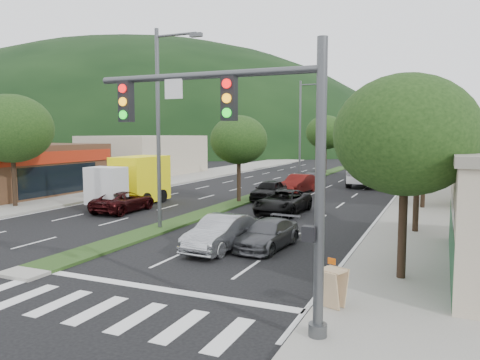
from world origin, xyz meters
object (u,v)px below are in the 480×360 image
at_px(traffic_signal, 255,143).
at_px(tree_r_b, 419,130).
at_px(tree_r_d, 430,130).
at_px(tree_med_far, 326,132).
at_px(tree_r_a, 406,135).
at_px(tree_l_a, 12,129).
at_px(streetlight_near, 162,119).
at_px(a_frame_sign, 332,284).
at_px(car_queue_d, 283,202).
at_px(car_queue_c, 299,184).
at_px(suv_maroon, 124,201).
at_px(tree_med_near, 239,140).
at_px(sedan_silver, 221,233).
at_px(tree_r_e, 433,133).
at_px(car_queue_b, 268,234).
at_px(box_truck, 134,182).
at_px(streetlight_mid, 302,126).
at_px(car_queue_a, 269,190).
at_px(car_queue_e, 311,179).
at_px(tree_r_c, 425,135).
at_px(motorhome, 371,163).

distance_m(traffic_signal, tree_r_b, 13.87).
relative_size(tree_r_d, tree_med_far, 1.03).
distance_m(tree_r_a, tree_l_a, 25.23).
distance_m(traffic_signal, streetlight_near, 13.03).
height_order(tree_r_b, a_frame_sign, tree_r_b).
bearing_deg(car_queue_d, tree_r_b, -19.66).
bearing_deg(tree_r_d, car_queue_c, -153.23).
height_order(suv_maroon, car_queue_d, car_queue_d).
xyz_separation_m(tree_r_b, a_frame_sign, (-1.50, -11.53, -4.25)).
height_order(tree_med_near, sedan_silver, tree_med_near).
relative_size(tree_r_e, tree_l_a, 0.93).
bearing_deg(car_queue_d, car_queue_b, -73.81).
height_order(streetlight_near, box_truck, streetlight_near).
bearing_deg(a_frame_sign, tree_r_b, 103.00).
height_order(tree_med_far, a_frame_sign, tree_med_far).
bearing_deg(streetlight_mid, car_queue_a, -84.27).
bearing_deg(streetlight_near, traffic_signal, -47.23).
relative_size(tree_r_e, streetlight_mid, 0.67).
bearing_deg(car_queue_b, box_truck, 153.35).
distance_m(tree_r_e, streetlight_mid, 13.73).
distance_m(car_queue_a, car_queue_c, 5.06).
xyz_separation_m(streetlight_mid, car_queue_e, (1.78, -2.91, -4.88)).
relative_size(tree_r_a, tree_l_a, 0.92).
bearing_deg(car_queue_b, suv_maroon, 160.91).
bearing_deg(traffic_signal, a_frame_sign, 53.80).
height_order(tree_r_b, car_queue_a, tree_r_b).
height_order(tree_med_near, box_truck, tree_med_near).
bearing_deg(tree_r_c, streetlight_mid, 132.22).
relative_size(streetlight_near, box_truck, 1.48).
distance_m(tree_r_e, car_queue_b, 34.18).
bearing_deg(suv_maroon, car_queue_c, -120.11).
xyz_separation_m(tree_r_a, box_truck, (-18.22, 10.31, -3.26)).
distance_m(car_queue_d, box_truck, 10.52).
bearing_deg(streetlight_mid, tree_r_d, -14.27).
distance_m(streetlight_near, car_queue_d, 9.49).
bearing_deg(traffic_signal, tree_l_a, 151.81).
bearing_deg(tree_l_a, tree_med_far, 69.81).
bearing_deg(tree_r_b, sedan_silver, -138.26).
relative_size(streetlight_near, a_frame_sign, 6.99).
height_order(tree_r_d, motorhome, tree_r_d).
xyz_separation_m(tree_med_far, car_queue_c, (2.26, -18.91, -4.25)).
xyz_separation_m(sedan_silver, car_queue_c, (-2.43, 19.60, 0.04)).
bearing_deg(sedan_silver, tree_l_a, 168.63).
bearing_deg(a_frame_sign, motorhome, 116.82).
relative_size(tree_l_a, car_queue_b, 1.76).
xyz_separation_m(tree_r_e, car_queue_c, (-9.74, -14.91, -4.13)).
height_order(motorhome, a_frame_sign, motorhome).
xyz_separation_m(car_queue_b, car_queue_d, (-2.15, 8.53, 0.12)).
distance_m(tree_r_e, car_queue_a, 22.89).
xyz_separation_m(tree_l_a, car_queue_a, (14.00, 10.09, -4.44)).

